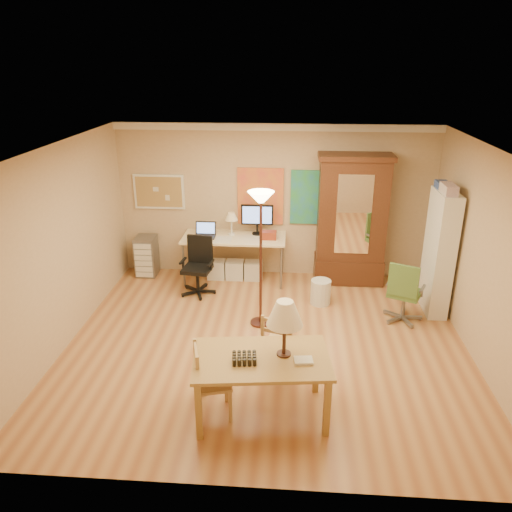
# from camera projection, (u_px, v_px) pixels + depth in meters

# --- Properties ---
(floor) EXTENTS (5.50, 5.50, 0.00)m
(floor) POSITION_uv_depth(u_px,v_px,m) (266.00, 344.00, 6.95)
(floor) COLOR #A16139
(floor) RESTS_ON ground
(crown_molding) EXTENTS (5.50, 0.08, 0.12)m
(crown_molding) POSITION_uv_depth(u_px,v_px,m) (276.00, 127.00, 8.24)
(crown_molding) COLOR white
(crown_molding) RESTS_ON floor
(corkboard) EXTENTS (0.90, 0.04, 0.62)m
(corkboard) POSITION_uv_depth(u_px,v_px,m) (159.00, 192.00, 8.82)
(corkboard) COLOR tan
(corkboard) RESTS_ON floor
(art_panel_left) EXTENTS (0.80, 0.04, 1.00)m
(art_panel_left) POSITION_uv_depth(u_px,v_px,m) (260.00, 196.00, 8.71)
(art_panel_left) COLOR gold
(art_panel_left) RESTS_ON floor
(art_panel_right) EXTENTS (0.75, 0.04, 0.95)m
(art_panel_right) POSITION_uv_depth(u_px,v_px,m) (312.00, 197.00, 8.65)
(art_panel_right) COLOR teal
(art_panel_right) RESTS_ON floor
(dining_table) EXTENTS (1.55, 1.04, 1.37)m
(dining_table) POSITION_uv_depth(u_px,v_px,m) (270.00, 345.00, 5.30)
(dining_table) COLOR brown
(dining_table) RESTS_ON floor
(ladder_chair_back) EXTENTS (0.50, 0.49, 0.88)m
(ladder_chair_back) POSITION_uv_depth(u_px,v_px,m) (280.00, 346.00, 6.12)
(ladder_chair_back) COLOR #A2764A
(ladder_chair_back) RESTS_ON floor
(ladder_chair_left) EXTENTS (0.48, 0.49, 0.87)m
(ladder_chair_left) POSITION_uv_depth(u_px,v_px,m) (210.00, 383.00, 5.45)
(ladder_chair_left) COLOR #A2764A
(ladder_chair_left) RESTS_ON floor
(torchiere_lamp) EXTENTS (0.37, 0.37, 2.03)m
(torchiere_lamp) POSITION_uv_depth(u_px,v_px,m) (261.00, 220.00, 6.88)
(torchiere_lamp) COLOR #46231C
(torchiere_lamp) RESTS_ON floor
(computer_desk) EXTENTS (1.79, 0.78, 1.35)m
(computer_desk) POSITION_uv_depth(u_px,v_px,m) (236.00, 253.00, 8.81)
(computer_desk) COLOR beige
(computer_desk) RESTS_ON floor
(office_chair_black) EXTENTS (0.60, 0.60, 0.97)m
(office_chair_black) POSITION_uv_depth(u_px,v_px,m) (198.00, 279.00, 8.36)
(office_chair_black) COLOR black
(office_chair_black) RESTS_ON floor
(office_chair_green) EXTENTS (0.60, 0.60, 0.97)m
(office_chair_green) POSITION_uv_depth(u_px,v_px,m) (403.00, 305.00, 7.46)
(office_chair_green) COLOR slate
(office_chair_green) RESTS_ON floor
(drawer_cart) EXTENTS (0.36, 0.43, 0.72)m
(drawer_cart) POSITION_uv_depth(u_px,v_px,m) (146.00, 256.00, 9.04)
(drawer_cart) COLOR slate
(drawer_cart) RESTS_ON floor
(armoire) EXTENTS (1.23, 0.58, 2.25)m
(armoire) POSITION_uv_depth(u_px,v_px,m) (351.00, 228.00, 8.56)
(armoire) COLOR #3A200F
(armoire) RESTS_ON floor
(bookshelf) EXTENTS (0.29, 0.76, 1.91)m
(bookshelf) POSITION_uv_depth(u_px,v_px,m) (439.00, 253.00, 7.56)
(bookshelf) COLOR white
(bookshelf) RESTS_ON floor
(wastebin) EXTENTS (0.32, 0.32, 0.41)m
(wastebin) POSITION_uv_depth(u_px,v_px,m) (321.00, 292.00, 8.02)
(wastebin) COLOR silver
(wastebin) RESTS_ON floor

